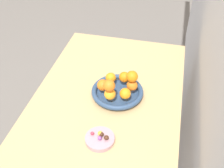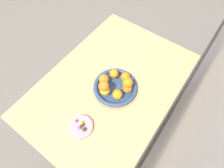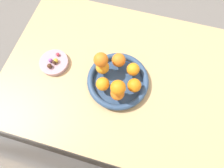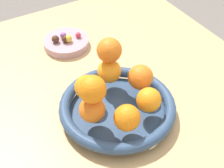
{
  "view_description": "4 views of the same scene",
  "coord_description": "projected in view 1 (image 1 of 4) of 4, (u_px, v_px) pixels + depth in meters",
  "views": [
    {
      "loc": [
        1.08,
        0.27,
        1.73
      ],
      "look_at": [
        0.05,
        0.03,
        0.84
      ],
      "focal_mm": 45.0,
      "sensor_mm": 36.0,
      "label": 1
    },
    {
      "loc": [
        0.45,
        0.34,
        1.7
      ],
      "look_at": [
        0.05,
        0.05,
        0.85
      ],
      "focal_mm": 28.0,
      "sensor_mm": 36.0,
      "label": 2
    },
    {
      "loc": [
        -0.04,
        0.34,
        1.47
      ],
      "look_at": [
        0.03,
        0.09,
        0.81
      ],
      "focal_mm": 28.0,
      "sensor_mm": 36.0,
      "label": 3
    },
    {
      "loc": [
        -0.45,
        0.34,
        1.34
      ],
      "look_at": [
        0.04,
        0.05,
        0.82
      ],
      "focal_mm": 55.0,
      "sensor_mm": 36.0,
      "label": 4
    }
  ],
  "objects": [
    {
      "name": "fruit_bowl",
      "position": [
        117.0,
        92.0,
        1.46
      ],
      "size": [
        0.27,
        0.27,
        0.04
      ],
      "color": "navy",
      "rests_on": "dining_table"
    },
    {
      "name": "candy_ball_1",
      "position": [
        102.0,
        134.0,
        1.23
      ],
      "size": [
        0.02,
        0.02,
        0.02
      ],
      "primitive_type": "sphere",
      "color": "#472819",
      "rests_on": "candy_dish"
    },
    {
      "name": "candy_ball_3",
      "position": [
        93.0,
        133.0,
        1.24
      ],
      "size": [
        0.02,
        0.02,
        0.02
      ],
      "primitive_type": "sphere",
      "color": "#C6384C",
      "rests_on": "candy_dish"
    },
    {
      "name": "candy_ball_2",
      "position": [
        100.0,
        133.0,
        1.23
      ],
      "size": [
        0.02,
        0.02,
        0.02
      ],
      "primitive_type": "sphere",
      "color": "gold",
      "rests_on": "candy_dish"
    },
    {
      "name": "orange_2",
      "position": [
        110.0,
        94.0,
        1.37
      ],
      "size": [
        0.06,
        0.06,
        0.06
      ],
      "primitive_type": "sphere",
      "color": "orange",
      "rests_on": "fruit_bowl"
    },
    {
      "name": "orange_0",
      "position": [
        110.0,
        78.0,
        1.47
      ],
      "size": [
        0.06,
        0.06,
        0.06
      ],
      "primitive_type": "sphere",
      "color": "orange",
      "rests_on": "fruit_bowl"
    },
    {
      "name": "orange_3",
      "position": [
        125.0,
        94.0,
        1.38
      ],
      "size": [
        0.06,
        0.06,
        0.06
      ],
      "primitive_type": "sphere",
      "color": "orange",
      "rests_on": "fruit_bowl"
    },
    {
      "name": "dining_table",
      "position": [
        109.0,
        104.0,
        1.55
      ],
      "size": [
        1.1,
        0.76,
        0.74
      ],
      "color": "tan",
      "rests_on": "ground_plane"
    },
    {
      "name": "candy_ball_0",
      "position": [
        100.0,
        138.0,
        1.21
      ],
      "size": [
        0.02,
        0.02,
        0.02
      ],
      "primitive_type": "sphere",
      "color": "#8C4C99",
      "rests_on": "candy_dish"
    },
    {
      "name": "orange_4",
      "position": [
        132.0,
        85.0,
        1.43
      ],
      "size": [
        0.06,
        0.06,
        0.06
      ],
      "primitive_type": "sphere",
      "color": "orange",
      "rests_on": "fruit_bowl"
    },
    {
      "name": "orange_6",
      "position": [
        109.0,
        86.0,
        1.33
      ],
      "size": [
        0.06,
        0.06,
        0.06
      ],
      "primitive_type": "sphere",
      "color": "orange",
      "rests_on": "orange_2"
    },
    {
      "name": "orange_7",
      "position": [
        132.0,
        77.0,
        1.39
      ],
      "size": [
        0.06,
        0.06,
        0.06
      ],
      "primitive_type": "sphere",
      "color": "orange",
      "rests_on": "orange_4"
    },
    {
      "name": "candy_ball_4",
      "position": [
        106.0,
        138.0,
        1.21
      ],
      "size": [
        0.02,
        0.02,
        0.02
      ],
      "primitive_type": "sphere",
      "color": "#472819",
      "rests_on": "candy_dish"
    },
    {
      "name": "orange_5",
      "position": [
        124.0,
        77.0,
        1.48
      ],
      "size": [
        0.06,
        0.06,
        0.06
      ],
      "primitive_type": "sphere",
      "color": "orange",
      "rests_on": "fruit_bowl"
    },
    {
      "name": "orange_1",
      "position": [
        103.0,
        85.0,
        1.42
      ],
      "size": [
        0.06,
        0.06,
        0.06
      ],
      "primitive_type": "sphere",
      "color": "orange",
      "rests_on": "fruit_bowl"
    },
    {
      "name": "candy_dish",
      "position": [
        100.0,
        139.0,
        1.24
      ],
      "size": [
        0.13,
        0.13,
        0.02
      ],
      "primitive_type": "cylinder",
      "color": "#B28C99",
      "rests_on": "dining_table"
    }
  ]
}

